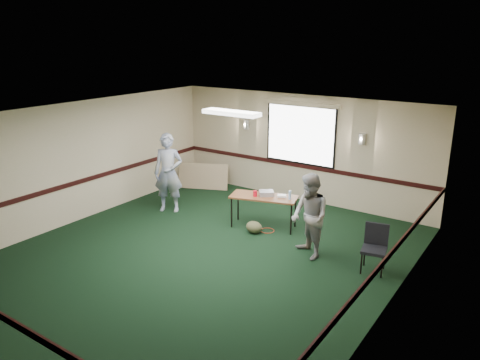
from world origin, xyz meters
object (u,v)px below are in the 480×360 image
Objects in this scene: folding_table at (264,198)px; conference_chair at (375,244)px; person_left at (168,173)px; projector at (266,193)px; person_right at (310,216)px.

folding_table is 1.80× the size of conference_chair.
projector is at bearing -16.28° from person_left.
projector reaches higher than folding_table.
person_right reaches higher than conference_chair.
conference_chair is at bearing -28.20° from folding_table.
folding_table is 0.82× the size of person_left.
projector is 1.66m from person_right.
projector is at bearing 155.70° from conference_chair.
person_left is 1.16× the size of person_right.
folding_table is at bearing -171.02° from person_right.
person_left is (-2.42, -0.40, 0.28)m from folding_table.
person_right is at bearing 177.78° from conference_chair.
conference_chair is at bearing 44.63° from person_right.
folding_table is 1.65m from person_right.
folding_table is 5.09× the size of projector.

